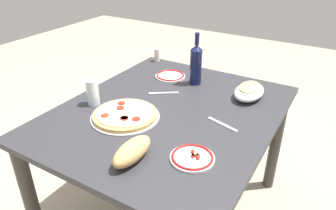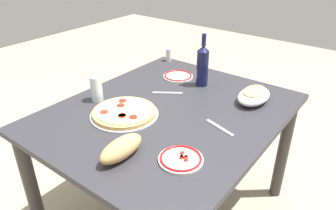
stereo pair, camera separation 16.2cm
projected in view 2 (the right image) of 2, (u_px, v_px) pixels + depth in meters
dining_table at (168, 128)px, 1.68m from camera, size 1.26×1.05×0.73m
pepperoni_pizza at (124, 112)px, 1.58m from camera, size 0.34×0.34×0.03m
baked_pasta_dish at (254, 95)px, 1.70m from camera, size 0.24×0.15×0.08m
wine_bottle at (203, 65)px, 1.85m from camera, size 0.07×0.07×0.31m
water_glass at (96, 89)px, 1.70m from camera, size 0.06×0.06×0.14m
side_plate_near at (178, 76)px, 2.00m from camera, size 0.19×0.19×0.02m
side_plate_far at (181, 159)px, 1.26m from camera, size 0.18×0.18×0.02m
bread_loaf at (121, 148)px, 1.27m from camera, size 0.22×0.09×0.08m
spice_shaker at (168, 55)px, 2.25m from camera, size 0.04×0.04×0.09m
fork_left at (167, 93)px, 1.80m from camera, size 0.11×0.15×0.00m
fork_right at (220, 127)px, 1.48m from camera, size 0.06×0.17×0.00m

